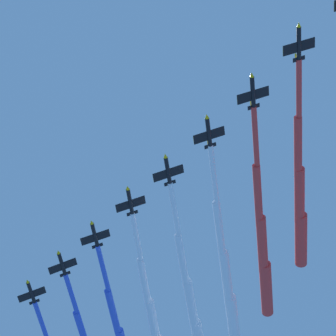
{
  "coord_description": "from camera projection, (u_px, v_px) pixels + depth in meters",
  "views": [
    {
      "loc": [
        89.7,
        64.01,
        -5.51
      ],
      "look_at": [
        0.0,
        0.0,
        143.79
      ],
      "focal_mm": 76.39,
      "sensor_mm": 36.0,
      "label": 1
    }
  ],
  "objects": [
    {
      "name": "jet_starboard_mid",
      "position": [
        192.0,
        308.0,
        214.79
      ],
      "size": [
        76.96,
        42.33,
        4.49
      ],
      "color": "black"
    },
    {
      "name": "jet_starboard_inner",
      "position": [
        263.0,
        247.0,
        200.91
      ],
      "size": [
        74.87,
        42.51,
        4.49
      ],
      "color": "black"
    },
    {
      "name": "jet_port_inner",
      "position": [
        300.0,
        198.0,
        193.78
      ],
      "size": [
        68.72,
        40.06,
        4.52
      ],
      "color": "black"
    },
    {
      "name": "jet_port_mid",
      "position": [
        227.0,
        281.0,
        208.73
      ],
      "size": [
        77.68,
        43.05,
        4.49
      ],
      "color": "black"
    },
    {
      "name": "jet_port_outer",
      "position": [
        154.0,
        325.0,
        221.55
      ],
      "size": [
        73.02,
        42.14,
        4.52
      ],
      "color": "black"
    }
  ]
}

